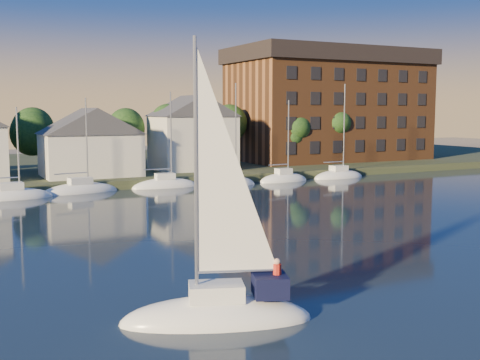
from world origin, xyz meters
TOP-DOWN VIEW (x-y plane):
  - shoreline_land at (0.00, 75.00)m, footprint 160.00×50.00m
  - wooden_dock at (0.00, 52.00)m, footprint 120.00×3.00m
  - clubhouse_centre at (-6.00, 57.00)m, footprint 11.55×8.40m
  - clubhouse_east at (8.00, 59.00)m, footprint 10.50×8.40m
  - condo_block at (34.00, 64.95)m, footprint 31.00×17.00m
  - tree_line at (2.00, 63.00)m, footprint 93.40×5.40m
  - moored_fleet at (-8.00, 49.00)m, footprint 71.50×2.40m
  - hero_sailboat at (-12.21, 7.06)m, footprint 8.47×5.18m

SIDE VIEW (x-z plane):
  - shoreline_land at x=0.00m, z-range -1.00..1.00m
  - wooden_dock at x=0.00m, z-range -0.50..0.50m
  - moored_fleet at x=-8.00m, z-range -5.93..6.12m
  - hero_sailboat at x=-12.21m, z-range -5.85..6.95m
  - clubhouse_centre at x=-6.00m, z-range 1.09..9.17m
  - clubhouse_east at x=8.00m, z-range 1.10..10.90m
  - tree_line at x=2.00m, z-range 2.73..11.63m
  - condo_block at x=34.00m, z-range 1.09..18.49m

